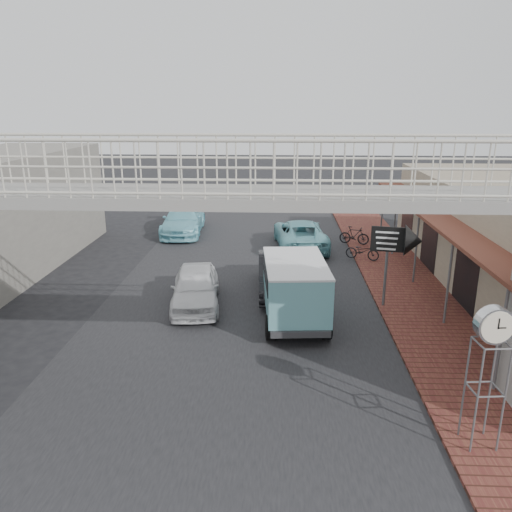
# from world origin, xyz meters

# --- Properties ---
(ground) EXTENTS (120.00, 120.00, 0.00)m
(ground) POSITION_xyz_m (0.00, 0.00, 0.00)
(ground) COLOR black
(ground) RESTS_ON ground
(road_strip) EXTENTS (10.00, 60.00, 0.01)m
(road_strip) POSITION_xyz_m (0.00, 0.00, 0.01)
(road_strip) COLOR black
(road_strip) RESTS_ON ground
(sidewalk) EXTENTS (3.00, 40.00, 0.10)m
(sidewalk) POSITION_xyz_m (6.50, 3.00, 0.05)
(sidewalk) COLOR brown
(sidewalk) RESTS_ON ground
(footbridge) EXTENTS (16.40, 2.40, 6.34)m
(footbridge) POSITION_xyz_m (0.00, -4.00, 3.18)
(footbridge) COLOR gray
(footbridge) RESTS_ON ground
(white_hatchback) EXTENTS (2.16, 4.32, 1.41)m
(white_hatchback) POSITION_xyz_m (-1.55, 2.33, 0.71)
(white_hatchback) COLOR white
(white_hatchback) RESTS_ON ground
(dark_sedan) EXTENTS (1.75, 4.48, 1.45)m
(dark_sedan) POSITION_xyz_m (1.43, 3.88, 0.73)
(dark_sedan) COLOR black
(dark_sedan) RESTS_ON ground
(angkot_curb) EXTENTS (2.82, 5.37, 1.44)m
(angkot_curb) POSITION_xyz_m (2.50, 10.25, 0.72)
(angkot_curb) COLOR #70B9C2
(angkot_curb) RESTS_ON ground
(angkot_far) EXTENTS (2.42, 5.34, 1.52)m
(angkot_far) POSITION_xyz_m (-4.00, 13.00, 0.76)
(angkot_far) COLOR #7ECBDB
(angkot_far) RESTS_ON ground
(angkot_van) EXTENTS (2.30, 4.51, 2.15)m
(angkot_van) POSITION_xyz_m (1.96, 1.22, 1.36)
(angkot_van) COLOR black
(angkot_van) RESTS_ON ground
(motorcycle_near) EXTENTS (1.64, 1.09, 0.82)m
(motorcycle_near) POSITION_xyz_m (5.30, 8.00, 0.51)
(motorcycle_near) COLOR black
(motorcycle_near) RESTS_ON sidewalk
(motorcycle_far) EXTENTS (1.59, 0.89, 0.92)m
(motorcycle_far) POSITION_xyz_m (5.30, 10.71, 0.56)
(motorcycle_far) COLOR black
(motorcycle_far) RESTS_ON sidewalk
(street_clock) EXTENTS (0.78, 0.65, 3.11)m
(street_clock) POSITION_xyz_m (5.69, -5.16, 2.68)
(street_clock) COLOR #59595B
(street_clock) RESTS_ON sidewalk
(arrow_sign) EXTENTS (1.79, 1.17, 2.99)m
(arrow_sign) POSITION_xyz_m (5.91, 2.29, 2.51)
(arrow_sign) COLOR #59595B
(arrow_sign) RESTS_ON sidewalk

